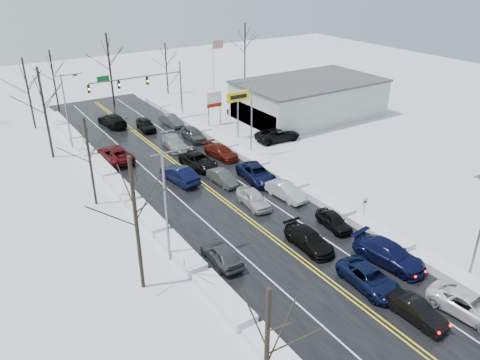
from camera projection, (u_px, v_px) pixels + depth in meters
ground at (235, 209)px, 43.24m from camera, size 160.00×160.00×0.00m
road_surface at (224, 201)px, 44.75m from camera, size 14.00×84.00×0.01m
snow_bank_left at (150, 223)px, 41.04m from camera, size 1.61×72.00×0.69m
snow_bank_right at (287, 182)px, 48.47m from camera, size 1.61×72.00×0.69m
traffic_signal_mast at (147, 84)px, 63.80m from camera, size 13.28×0.39×8.00m
tires_plus_sign at (238, 100)px, 58.36m from camera, size 3.20×0.34×6.00m
used_vehicles_sign at (214, 101)px, 63.63m from camera, size 2.20×0.22×4.65m
speed_limit_sign at (365, 205)px, 40.47m from camera, size 0.55×0.09×2.35m
flagpole at (214, 68)px, 70.86m from camera, size 1.87×1.20×10.00m
dealership_building at (309, 98)px, 67.47m from camera, size 20.40×12.40×5.30m
streetlight_ne at (250, 112)px, 52.59m from camera, size 3.20×0.25×9.00m
streetlight_sw at (168, 198)px, 33.86m from camera, size 3.20×0.25×9.00m
streetlight_nw at (67, 105)px, 55.10m from camera, size 3.20×0.25×9.00m
tree_left_a at (267, 339)px, 19.98m from camera, size 3.60×3.60×9.00m
tree_left_b at (134, 199)px, 30.05m from camera, size 4.00×4.00×10.00m
tree_left_c at (88, 145)px, 41.62m from camera, size 3.40×3.40×8.50m
tree_left_d at (42, 96)px, 51.29m from camera, size 4.20×4.20×10.50m
tree_left_e at (26, 80)px, 60.89m from camera, size 3.80×3.80×9.50m
tree_far_b at (52, 68)px, 68.70m from camera, size 3.60×3.60×9.00m
tree_far_c at (108, 55)px, 70.49m from camera, size 4.40×4.40×11.00m
tree_far_d at (166, 59)px, 77.27m from camera, size 3.40×3.40×8.50m
tree_far_e at (245, 41)px, 84.88m from camera, size 4.20×4.20×10.50m
queued_car_1 at (415, 319)px, 30.09m from camera, size 1.55×4.11×1.34m
queued_car_2 at (368, 286)px, 33.09m from camera, size 2.69×5.24×1.41m
queued_car_3 at (308, 247)px, 37.59m from camera, size 2.10×4.95×1.43m
queued_car_4 at (253, 205)px, 43.87m from camera, size 2.16×4.58×1.51m
queued_car_5 at (223, 183)px, 48.14m from camera, size 1.70×4.21×1.36m
queued_car_6 at (199, 167)px, 52.00m from camera, size 2.86×5.56×1.50m
queued_car_7 at (174, 148)px, 57.15m from camera, size 2.76×5.44×1.51m
queued_car_8 at (146, 130)px, 63.07m from camera, size 2.28×4.73×1.56m
queued_car_10 at (468, 314)px, 30.48m from camera, size 3.05×5.55×1.47m
queued_car_11 at (388, 263)px, 35.63m from camera, size 3.10×6.02×1.67m
queued_car_12 at (333, 227)px, 40.32m from camera, size 2.03×4.06×1.33m
queued_car_13 at (285, 198)px, 45.26m from camera, size 1.99×4.62×1.48m
queued_car_14 at (257, 180)px, 48.87m from camera, size 3.27×5.90×1.56m
queued_car_15 at (221, 157)px, 54.43m from camera, size 2.67×5.19×1.44m
queued_car_16 at (194, 140)px, 59.64m from camera, size 2.11×4.80×1.61m
queued_car_17 at (172, 125)px, 64.80m from camera, size 1.89×4.46×1.43m
oncoming_car_0 at (180, 182)px, 48.50m from camera, size 2.42×5.32×1.69m
oncoming_car_1 at (116, 161)px, 53.54m from camera, size 2.92×6.09×1.67m
oncoming_car_2 at (113, 126)px, 64.69m from camera, size 2.88×6.01×1.69m
oncoming_car_3 at (222, 262)px, 35.71m from camera, size 1.97×4.54×1.53m
parked_car_0 at (277, 140)px, 59.44m from camera, size 6.05×3.21×1.62m
parked_car_1 at (284, 131)px, 62.78m from camera, size 2.26×5.09×1.45m
parked_car_2 at (237, 117)px, 68.21m from camera, size 2.28×4.64×1.52m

